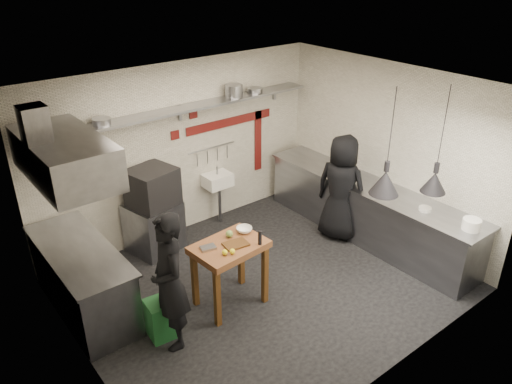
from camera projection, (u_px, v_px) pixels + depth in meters
floor at (264, 285)px, 7.06m from camera, size 5.00×5.00×0.00m
ceiling at (266, 90)px, 5.82m from camera, size 5.00×5.00×0.00m
wall_back at (181, 150)px, 7.92m from camera, size 5.00×0.04×2.80m
wall_front at (399, 271)px, 4.97m from camera, size 5.00×0.04×2.80m
wall_left at (75, 266)px, 5.05m from camera, size 0.04×4.20×2.80m
wall_right at (388, 152)px, 7.84m from camera, size 0.04×4.20×2.80m
red_band_horiz at (230, 122)px, 8.31m from camera, size 1.70×0.02×0.14m
red_band_vert at (258, 141)px, 8.86m from camera, size 0.14×0.02×1.10m
red_tile_a at (193, 114)px, 7.80m from camera, size 0.14×0.02×0.14m
red_tile_b at (175, 135)px, 7.72m from camera, size 0.14×0.02×0.14m
back_shelf at (184, 109)px, 7.47m from camera, size 4.60×0.34×0.04m
shelf_bracket_left at (54, 140)px, 6.56m from camera, size 0.04×0.06×0.24m
shelf_bracket_mid at (180, 113)px, 7.62m from camera, size 0.04×0.06×0.24m
shelf_bracket_right at (274, 92)px, 8.68m from camera, size 0.04×0.06×0.24m
pan_far_left at (102, 121)px, 6.72m from camera, size 0.31×0.31×0.09m
pan_mid_left at (102, 122)px, 6.73m from camera, size 0.29×0.29×0.07m
stock_pot at (234, 91)px, 7.94m from camera, size 0.33×0.33×0.20m
pan_right at (255, 90)px, 8.20m from camera, size 0.31×0.31×0.08m
oven_stand at (154, 226)px, 7.75m from camera, size 0.85×0.80×0.80m
combi_oven at (152, 187)px, 7.41m from camera, size 0.76×0.73×0.58m
oven_door at (163, 193)px, 7.24m from camera, size 0.48×0.13×0.46m
oven_glass at (161, 194)px, 7.21m from camera, size 0.37×0.10×0.34m
hand_sink at (218, 180)px, 8.37m from camera, size 0.46×0.34×0.22m
sink_tap at (217, 170)px, 8.29m from camera, size 0.03×0.03×0.14m
sink_drain at (220, 204)px, 8.54m from camera, size 0.06×0.06×0.66m
utensil_rail at (212, 148)px, 8.23m from camera, size 0.90×0.02×0.02m
counter_right at (367, 212)px, 8.06m from camera, size 0.70×3.80×0.90m
counter_right_top at (370, 186)px, 7.86m from camera, size 0.76×3.90×0.03m
plate_stack at (471, 224)px, 6.59m from camera, size 0.32×0.32×0.15m
small_bowl_right at (425, 209)px, 7.08m from camera, size 0.21×0.21×0.05m
counter_left at (83, 281)px, 6.40m from camera, size 0.70×1.90×0.90m
counter_left_top at (78, 250)px, 6.20m from camera, size 0.76×2.00×0.03m
extractor_hood at (65, 157)px, 5.68m from camera, size 0.78×1.60×0.50m
hood_duct at (35, 128)px, 5.36m from camera, size 0.28×0.28×0.50m
green_bin at (161, 318)px, 6.05m from camera, size 0.36×0.36×0.50m
prep_table at (230, 274)px, 6.51m from camera, size 0.97×0.71×0.92m
cutting_board at (236, 244)px, 6.29m from camera, size 0.33×0.26×0.02m
pepper_mill at (260, 238)px, 6.26m from camera, size 0.05×0.05×0.20m
lemon_a at (225, 252)px, 6.07m from camera, size 0.09×0.09×0.07m
lemon_b at (232, 251)px, 6.09m from camera, size 0.08×0.08×0.07m
veg_ball at (229, 234)px, 6.44m from camera, size 0.12×0.12×0.10m
steel_tray at (208, 248)px, 6.21m from camera, size 0.21×0.16×0.03m
bowl at (244, 230)px, 6.57m from camera, size 0.27×0.27×0.07m
heat_lamp_near at (390, 143)px, 6.30m from camera, size 0.51×0.51×1.45m
heat_lamp_far at (441, 141)px, 6.39m from camera, size 0.36×0.36×1.46m
chef_left at (169, 282)px, 5.69m from camera, size 0.53×0.70×1.73m
chef_right at (341, 188)px, 7.89m from camera, size 0.78×0.98×1.75m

